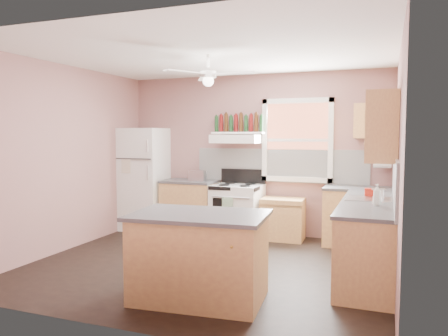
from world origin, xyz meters
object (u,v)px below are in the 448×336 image
at_px(toaster, 197,176).
at_px(stove, 237,211).
at_px(island, 199,258).
at_px(refrigerator, 143,179).
at_px(cart, 283,219).

distance_m(toaster, stove, 0.90).
bearing_deg(toaster, island, -68.06).
bearing_deg(toaster, stove, 0.30).
height_order(refrigerator, toaster, refrigerator).
height_order(cart, island, island).
relative_size(refrigerator, stove, 2.10).
height_order(refrigerator, island, refrigerator).
relative_size(stove, cart, 1.28).
xyz_separation_m(refrigerator, island, (2.31, -2.74, -0.47)).
xyz_separation_m(cart, island, (-0.23, -2.80, 0.09)).
distance_m(refrigerator, island, 3.61).
bearing_deg(refrigerator, toaster, -3.20).
bearing_deg(toaster, cart, 0.10).
relative_size(refrigerator, toaster, 6.44).
bearing_deg(cart, stove, -179.15).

